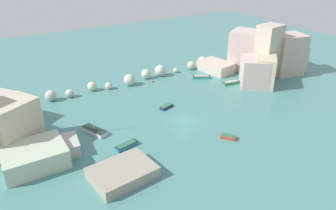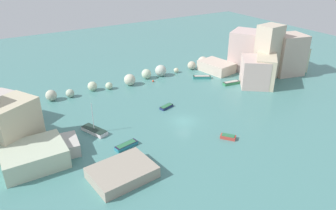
{
  "view_description": "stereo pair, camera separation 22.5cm",
  "coord_description": "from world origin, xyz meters",
  "px_view_note": "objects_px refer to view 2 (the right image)",
  "views": [
    {
      "loc": [
        -28.88,
        -41.34,
        28.03
      ],
      "look_at": [
        0.0,
        5.43,
        1.0
      ],
      "focal_mm": 34.44,
      "sensor_mm": 36.0,
      "label": 1
    },
    {
      "loc": [
        -28.68,
        -41.46,
        28.03
      ],
      "look_at": [
        0.0,
        5.43,
        1.0
      ],
      "focal_mm": 34.44,
      "sensor_mm": 36.0,
      "label": 2
    }
  ],
  "objects_px": {
    "moored_boat_3": "(202,77)",
    "moored_boat_4": "(231,83)",
    "moored_boat_6": "(126,145)",
    "moored_boat_2": "(94,130)",
    "moored_boat_1": "(228,137)",
    "moored_boat_5": "(106,166)",
    "moored_boat_0": "(166,107)",
    "channel_buoy": "(153,81)",
    "stone_dock": "(122,172)"
  },
  "relations": [
    {
      "from": "moored_boat_3",
      "to": "moored_boat_4",
      "type": "height_order",
      "value": "moored_boat_4"
    },
    {
      "from": "moored_boat_4",
      "to": "moored_boat_6",
      "type": "height_order",
      "value": "moored_boat_4"
    },
    {
      "from": "moored_boat_2",
      "to": "moored_boat_3",
      "type": "height_order",
      "value": "moored_boat_2"
    },
    {
      "from": "moored_boat_1",
      "to": "moored_boat_2",
      "type": "relative_size",
      "value": 0.48
    },
    {
      "from": "moored_boat_1",
      "to": "moored_boat_5",
      "type": "relative_size",
      "value": 0.98
    },
    {
      "from": "moored_boat_0",
      "to": "moored_boat_4",
      "type": "relative_size",
      "value": 0.74
    },
    {
      "from": "moored_boat_1",
      "to": "moored_boat_2",
      "type": "bearing_deg",
      "value": 15.72
    },
    {
      "from": "moored_boat_1",
      "to": "moored_boat_2",
      "type": "height_order",
      "value": "moored_boat_2"
    },
    {
      "from": "moored_boat_5",
      "to": "channel_buoy",
      "type": "bearing_deg",
      "value": -78.28
    },
    {
      "from": "stone_dock",
      "to": "moored_boat_3",
      "type": "height_order",
      "value": "stone_dock"
    },
    {
      "from": "moored_boat_5",
      "to": "moored_boat_6",
      "type": "relative_size",
      "value": 0.68
    },
    {
      "from": "stone_dock",
      "to": "moored_boat_4",
      "type": "xyz_separation_m",
      "value": [
        34.7,
        17.33,
        -0.44
      ]
    },
    {
      "from": "moored_boat_3",
      "to": "moored_boat_4",
      "type": "xyz_separation_m",
      "value": [
        3.57,
        -6.37,
        0.0
      ]
    },
    {
      "from": "moored_boat_0",
      "to": "moored_boat_1",
      "type": "relative_size",
      "value": 1.15
    },
    {
      "from": "stone_dock",
      "to": "moored_boat_1",
      "type": "relative_size",
      "value": 3.16
    },
    {
      "from": "channel_buoy",
      "to": "moored_boat_3",
      "type": "relative_size",
      "value": 0.11
    },
    {
      "from": "channel_buoy",
      "to": "moored_boat_5",
      "type": "height_order",
      "value": "channel_buoy"
    },
    {
      "from": "stone_dock",
      "to": "moored_boat_6",
      "type": "relative_size",
      "value": 2.11
    },
    {
      "from": "stone_dock",
      "to": "moored_boat_2",
      "type": "bearing_deg",
      "value": 86.42
    },
    {
      "from": "moored_boat_3",
      "to": "moored_boat_6",
      "type": "relative_size",
      "value": 1.06
    },
    {
      "from": "channel_buoy",
      "to": "moored_boat_0",
      "type": "xyz_separation_m",
      "value": [
        -4.28,
        -13.03,
        0.02
      ]
    },
    {
      "from": "moored_boat_3",
      "to": "moored_boat_5",
      "type": "xyz_separation_m",
      "value": [
        -32.25,
        -20.59,
        -0.11
      ]
    },
    {
      "from": "moored_boat_0",
      "to": "moored_boat_3",
      "type": "bearing_deg",
      "value": 14.07
    },
    {
      "from": "channel_buoy",
      "to": "moored_boat_6",
      "type": "bearing_deg",
      "value": -127.86
    },
    {
      "from": "moored_boat_0",
      "to": "moored_boat_4",
      "type": "height_order",
      "value": "moored_boat_4"
    },
    {
      "from": "moored_boat_2",
      "to": "moored_boat_3",
      "type": "bearing_deg",
      "value": -92.49
    },
    {
      "from": "channel_buoy",
      "to": "moored_boat_1",
      "type": "relative_size",
      "value": 0.18
    },
    {
      "from": "moored_boat_1",
      "to": "channel_buoy",
      "type": "bearing_deg",
      "value": -40.95
    },
    {
      "from": "stone_dock",
      "to": "moored_boat_0",
      "type": "height_order",
      "value": "stone_dock"
    },
    {
      "from": "moored_boat_0",
      "to": "moored_boat_5",
      "type": "height_order",
      "value": "moored_boat_0"
    },
    {
      "from": "moored_boat_0",
      "to": "moored_boat_1",
      "type": "bearing_deg",
      "value": -95.51
    },
    {
      "from": "stone_dock",
      "to": "moored_boat_1",
      "type": "distance_m",
      "value": 18.74
    },
    {
      "from": "moored_boat_2",
      "to": "moored_boat_4",
      "type": "distance_m",
      "value": 34.11
    },
    {
      "from": "moored_boat_1",
      "to": "moored_boat_3",
      "type": "distance_m",
      "value": 26.69
    },
    {
      "from": "moored_boat_2",
      "to": "moored_boat_6",
      "type": "height_order",
      "value": "moored_boat_2"
    },
    {
      "from": "moored_boat_5",
      "to": "moored_boat_4",
      "type": "bearing_deg",
      "value": -105.83
    },
    {
      "from": "channel_buoy",
      "to": "moored_boat_3",
      "type": "distance_m",
      "value": 11.67
    },
    {
      "from": "moored_boat_3",
      "to": "moored_boat_5",
      "type": "distance_m",
      "value": 38.26
    },
    {
      "from": "stone_dock",
      "to": "moored_boat_4",
      "type": "bearing_deg",
      "value": 26.54
    },
    {
      "from": "channel_buoy",
      "to": "stone_dock",
      "type": "bearing_deg",
      "value": -125.99
    },
    {
      "from": "moored_boat_2",
      "to": "moored_boat_3",
      "type": "xyz_separation_m",
      "value": [
        30.3,
        10.44,
        -0.03
      ]
    },
    {
      "from": "channel_buoy",
      "to": "moored_boat_4",
      "type": "bearing_deg",
      "value": -35.94
    },
    {
      "from": "channel_buoy",
      "to": "moored_boat_0",
      "type": "distance_m",
      "value": 13.71
    },
    {
      "from": "moored_boat_2",
      "to": "moored_boat_4",
      "type": "height_order",
      "value": "moored_boat_2"
    },
    {
      "from": "moored_boat_1",
      "to": "moored_boat_5",
      "type": "xyz_separation_m",
      "value": [
        -19.86,
        3.04,
        -0.06
      ]
    },
    {
      "from": "moored_boat_5",
      "to": "moored_boat_6",
      "type": "bearing_deg",
      "value": -92.41
    },
    {
      "from": "stone_dock",
      "to": "channel_buoy",
      "type": "height_order",
      "value": "stone_dock"
    },
    {
      "from": "channel_buoy",
      "to": "moored_boat_6",
      "type": "relative_size",
      "value": 0.12
    },
    {
      "from": "moored_boat_0",
      "to": "moored_boat_1",
      "type": "height_order",
      "value": "moored_boat_1"
    },
    {
      "from": "stone_dock",
      "to": "moored_boat_1",
      "type": "bearing_deg",
      "value": 0.2
    }
  ]
}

